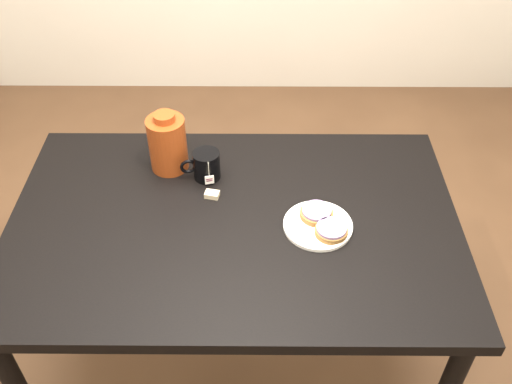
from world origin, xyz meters
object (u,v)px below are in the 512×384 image
at_px(bagel_back, 316,213).
at_px(bagel_package, 168,143).
at_px(mug, 206,165).
at_px(teabag_pouch, 212,194).
at_px(table, 234,238).
at_px(bagel_front, 331,230).
at_px(plate, 318,225).

height_order(bagel_back, bagel_package, bagel_package).
distance_m(mug, teabag_pouch, 0.11).
relative_size(table, teabag_pouch, 31.11).
bearing_deg(teabag_pouch, bagel_front, -25.25).
height_order(bagel_back, mug, mug).
xyz_separation_m(plate, mug, (-0.36, 0.23, 0.04)).
relative_size(plate, bagel_package, 0.99).
bearing_deg(plate, teabag_pouch, 157.91).
bearing_deg(mug, plate, -46.72).
height_order(bagel_front, bagel_package, bagel_package).
relative_size(table, plate, 6.60).
xyz_separation_m(bagel_back, teabag_pouch, (-0.33, 0.10, -0.02)).
relative_size(bagel_front, bagel_package, 0.54).
xyz_separation_m(mug, teabag_pouch, (0.02, -0.10, -0.04)).
distance_m(plate, bagel_back, 0.04).
bearing_deg(bagel_front, bagel_back, 117.41).
xyz_separation_m(table, bagel_back, (0.26, 0.01, 0.11)).
bearing_deg(mug, bagel_package, 143.62).
xyz_separation_m(bagel_front, bagel_package, (-0.52, 0.33, 0.07)).
height_order(mug, bagel_package, bagel_package).
relative_size(plate, teabag_pouch, 4.71).
bearing_deg(bagel_back, bagel_front, -62.59).
bearing_deg(bagel_package, plate, -30.70).
bearing_deg(teabag_pouch, bagel_back, -16.71).
height_order(table, bagel_package, bagel_package).
bearing_deg(bagel_package, mug, -22.90).
height_order(table, bagel_front, bagel_front).
height_order(plate, bagel_front, bagel_front).
relative_size(table, bagel_back, 9.88).
bearing_deg(plate, bagel_front, -47.30).
bearing_deg(bagel_front, mug, 145.22).
distance_m(plate, mug, 0.43).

